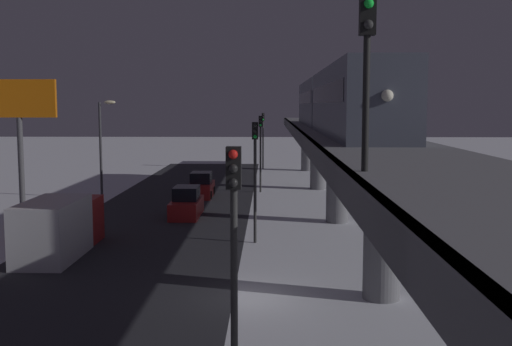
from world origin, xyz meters
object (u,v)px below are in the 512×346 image
Objects in this scene: subway_train at (334,101)px; sedan_red at (201,187)px; sedan_red_2 at (187,204)px; commercial_billboard at (19,112)px; rail_signal at (367,52)px; traffic_light_near at (234,249)px; traffic_light_distant at (263,132)px; traffic_light_mid at (255,164)px; traffic_light_far at (261,142)px; box_truck at (60,227)px.

sedan_red is (9.69, -8.15, -6.74)m from subway_train.
commercial_billboard reaches higher than sedan_red_2.
rail_signal is 0.85× the size of sedan_red_2.
traffic_light_distant is (0.00, -57.99, 0.00)m from traffic_light_near.
rail_signal reaches higher than traffic_light_mid.
sedan_red_2 is 12.85m from traffic_light_far.
traffic_light_mid is at bearing -59.12° from sedan_red_2.
rail_signal is at bearing -73.51° from sedan_red_2.
traffic_light_mid is 1.00× the size of traffic_light_far.
traffic_light_mid is at bearing -90.00° from traffic_light_near.
commercial_billboard reaches higher than traffic_light_mid.
subway_train is 5.76× the size of traffic_light_distant.
sedan_red is at bearing -77.54° from rail_signal.
box_truck is 1.16× the size of traffic_light_far.
sedan_red is at bearing -136.72° from commercial_billboard.
commercial_billboard is at bearing 4.82° from subway_train.
traffic_light_mid is at bearing -80.66° from rail_signal.
traffic_light_distant is at bearing 81.32° from sedan_red_2.
sedan_red_2 is at bearing -174.31° from commercial_billboard.
traffic_light_far and traffic_light_distant have the same top height.
sedan_red_2 is at bearing -114.37° from box_truck.
subway_train is at bearing -94.36° from rail_signal.
sedan_red is 0.69× the size of traffic_light_distant.
subway_train is at bearing 99.40° from traffic_light_distant.
sedan_red_2 is 0.53× the size of commercial_billboard.
traffic_light_distant is (0.00, -38.66, 0.00)m from traffic_light_mid.
box_truck is at bearing 37.84° from subway_train.
subway_train reaches higher than commercial_billboard.
rail_signal is 37.74m from traffic_light_far.
traffic_light_distant is (-4.70, -21.99, 3.41)m from sedan_red.
subway_train is 7.81× the size of sedan_red_2.
commercial_billboard is at bearing -53.90° from rail_signal.
subway_train is 4.14× the size of commercial_billboard.
sedan_red is 17.65m from traffic_light_mid.
subway_train is 11.82m from sedan_red_2.
box_truck is 0.83× the size of commercial_billboard.
commercial_billboard is at bearing -59.89° from traffic_light_near.
box_truck is 1.16× the size of traffic_light_near.
rail_signal is 0.54× the size of box_truck.
traffic_light_mid is (-4.70, 16.67, 3.41)m from sedan_red.
traffic_light_near reaches higher than box_truck.
box_truck is (12.47, -15.31, -7.13)m from rail_signal.
subway_train is 28.49m from traffic_light_near.
traffic_light_near is 57.99m from traffic_light_distant.
rail_signal reaches higher than traffic_light_far.
commercial_billboard is (15.16, -26.15, 2.63)m from traffic_light_near.
subway_train reaches higher than traffic_light_distant.
traffic_light_near and traffic_light_mid have the same top height.
traffic_light_near is at bearing -80.19° from sedan_red_2.
traffic_light_far is (0.00, -38.66, 0.00)m from traffic_light_near.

